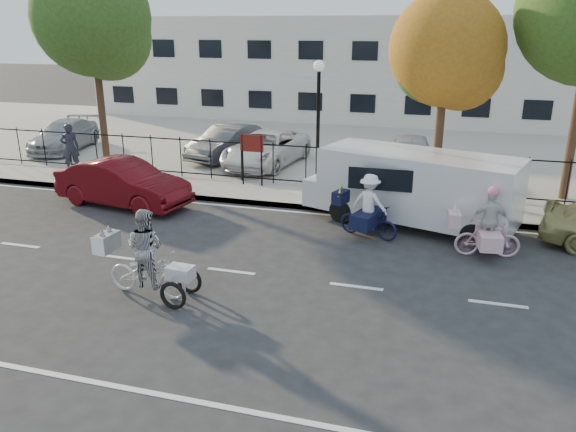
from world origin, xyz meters
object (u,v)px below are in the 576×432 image
(bull_bike, at_px, (368,212))
(lot_car_a, at_px, (65,135))
(unicorn_bike, at_px, (487,231))
(lot_car_c, at_px, (228,142))
(lamppost, at_px, (318,103))
(red_sedan, at_px, (123,183))
(pedestrian, at_px, (70,147))
(lot_car_d, at_px, (411,155))
(zebra_trike, at_px, (147,263))
(white_van, at_px, (414,186))
(lot_car_b, at_px, (266,148))

(bull_bike, height_order, lot_car_a, bull_bike)
(unicorn_bike, bearing_deg, lot_car_c, 45.44)
(bull_bike, relative_size, lot_car_a, 0.44)
(lamppost, height_order, red_sedan, lamppost)
(pedestrian, height_order, lot_car_d, pedestrian)
(lamppost, bearing_deg, bull_bike, -57.74)
(zebra_trike, height_order, pedestrian, pedestrian)
(bull_bike, distance_m, red_sedan, 8.00)
(pedestrian, height_order, lot_car_a, pedestrian)
(pedestrian, height_order, lot_car_c, pedestrian)
(bull_bike, relative_size, pedestrian, 1.07)
(zebra_trike, height_order, lot_car_a, zebra_trike)
(lamppost, xyz_separation_m, zebra_trike, (-1.77, -8.42, -2.36))
(lamppost, xyz_separation_m, bull_bike, (2.27, -3.59, -2.40))
(lamppost, distance_m, white_van, 4.51)
(white_van, xyz_separation_m, lot_car_a, (-15.85, 5.57, -0.38))
(lot_car_b, bearing_deg, unicorn_bike, -34.37)
(bull_bike, distance_m, pedestrian, 12.57)
(zebra_trike, relative_size, white_van, 0.35)
(unicorn_bike, relative_size, bull_bike, 0.94)
(pedestrian, bearing_deg, lot_car_a, -91.06)
(lot_car_c, bearing_deg, lot_car_a, -162.34)
(white_van, bearing_deg, unicorn_bike, -26.79)
(bull_bike, height_order, lot_car_b, bull_bike)
(zebra_trike, bearing_deg, white_van, -35.68)
(red_sedan, bearing_deg, pedestrian, 64.23)
(white_van, distance_m, lot_car_c, 10.10)
(red_sedan, xyz_separation_m, pedestrian, (-4.07, 2.94, 0.33))
(lot_car_d, bearing_deg, lamppost, -135.91)
(lot_car_b, relative_size, lot_car_d, 1.15)
(lamppost, xyz_separation_m, lot_car_b, (-2.80, 3.00, -2.28))
(pedestrian, relative_size, lot_car_d, 0.43)
(unicorn_bike, xyz_separation_m, lot_car_a, (-17.82, 7.45, 0.12))
(red_sedan, bearing_deg, zebra_trike, -134.30)
(unicorn_bike, distance_m, bull_bike, 3.12)
(bull_bike, xyz_separation_m, lot_car_c, (-7.02, 7.29, 0.13))
(bull_bike, height_order, lot_car_d, bull_bike)
(lamppost, xyz_separation_m, pedestrian, (-9.78, 0.00, -2.04))
(white_van, bearing_deg, lot_car_b, 156.36)
(bull_bike, height_order, red_sedan, bull_bike)
(lamppost, relative_size, zebra_trike, 1.89)
(zebra_trike, xyz_separation_m, unicorn_bike, (7.10, 4.23, -0.07))
(unicorn_bike, xyz_separation_m, lot_car_b, (-8.13, 7.18, 0.15))
(unicorn_bike, bearing_deg, white_van, 39.67)
(white_van, xyz_separation_m, red_sedan, (-9.07, -0.64, -0.44))
(white_van, bearing_deg, red_sedan, -158.95)
(zebra_trike, xyz_separation_m, lot_car_c, (-2.98, 12.12, 0.09))
(pedestrian, bearing_deg, bull_bike, 122.62)
(bull_bike, distance_m, lot_car_a, 16.27)
(lot_car_a, bearing_deg, zebra_trike, -57.92)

